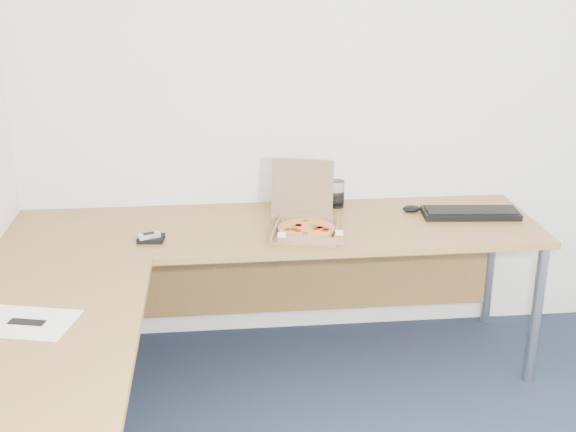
{
  "coord_description": "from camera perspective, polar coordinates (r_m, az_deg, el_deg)",
  "views": [
    {
      "loc": [
        -0.77,
        -1.83,
        1.95
      ],
      "look_at": [
        -0.45,
        1.28,
        0.82
      ],
      "focal_mm": 45.81,
      "sensor_mm": 36.0,
      "label": 1
    }
  ],
  "objects": [
    {
      "name": "dome_speaker",
      "position": [
        3.76,
        3.75,
        1.44
      ],
      "size": [
        0.08,
        0.08,
        0.07
      ],
      "primitive_type": "ellipsoid",
      "color": "black",
      "rests_on": "desk"
    },
    {
      "name": "desk",
      "position": [
        3.08,
        -6.38,
        -4.27
      ],
      "size": [
        2.5,
        2.2,
        0.73
      ],
      "color": "olive",
      "rests_on": "ground"
    },
    {
      "name": "pizza_box",
      "position": [
        3.38,
        1.41,
        -0.69
      ],
      "size": [
        0.29,
        0.34,
        0.3
      ],
      "rotation": [
        0.0,
        0.0,
        -0.23
      ],
      "color": "olive",
      "rests_on": "desk"
    },
    {
      "name": "drinking_glass",
      "position": [
        3.71,
        3.8,
        1.73
      ],
      "size": [
        0.08,
        0.08,
        0.14
      ],
      "primitive_type": "cylinder",
      "color": "white",
      "rests_on": "desk"
    },
    {
      "name": "phone",
      "position": [
        3.33,
        -10.75,
        -1.49
      ],
      "size": [
        0.11,
        0.08,
        0.02
      ],
      "primitive_type": "cube",
      "rotation": [
        0.0,
        0.0,
        0.37
      ],
      "color": "#B2B5BA",
      "rests_on": "wallet"
    },
    {
      "name": "keyboard",
      "position": [
        3.7,
        13.97,
        0.21
      ],
      "size": [
        0.48,
        0.21,
        0.03
      ],
      "primitive_type": "cube",
      "rotation": [
        0.0,
        0.0,
        -0.09
      ],
      "color": "black",
      "rests_on": "desk"
    },
    {
      "name": "mouse",
      "position": [
        3.7,
        9.56,
        0.56
      ],
      "size": [
        0.1,
        0.08,
        0.03
      ],
      "primitive_type": "ellipsoid",
      "rotation": [
        0.0,
        0.0,
        -0.32
      ],
      "color": "black",
      "rests_on": "desk"
    },
    {
      "name": "room_shell",
      "position": [
        2.11,
        15.9,
        -0.37
      ],
      "size": [
        3.5,
        3.5,
        2.5
      ],
      "primitive_type": null,
      "color": "white",
      "rests_on": "ground"
    },
    {
      "name": "wallet",
      "position": [
        3.35,
        -10.59,
        -1.73
      ],
      "size": [
        0.12,
        0.11,
        0.02
      ],
      "primitive_type": "cube",
      "rotation": [
        0.0,
        0.0,
        -0.09
      ],
      "color": "black",
      "rests_on": "desk"
    },
    {
      "name": "paper_sheet",
      "position": [
        2.75,
        -19.61,
        -7.78
      ],
      "size": [
        0.37,
        0.3,
        0.0
      ],
      "primitive_type": "cube",
      "rotation": [
        0.0,
        0.0,
        -0.24
      ],
      "color": "white",
      "rests_on": "desk"
    }
  ]
}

